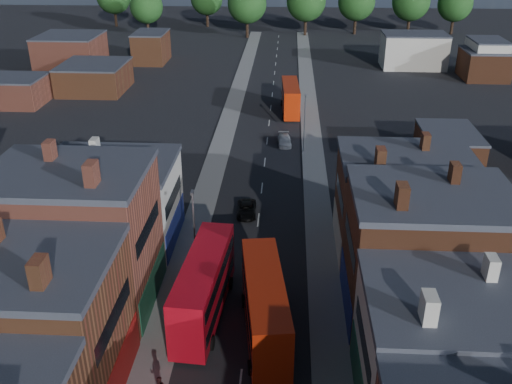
# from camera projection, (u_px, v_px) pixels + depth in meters

# --- Properties ---
(pavement_west) EXTENTS (3.00, 200.00, 0.12)m
(pavement_west) POSITION_uv_depth(u_px,v_px,m) (210.00, 179.00, 70.62)
(pavement_west) COLOR gray
(pavement_west) RESTS_ON ground
(pavement_east) EXTENTS (3.00, 200.00, 0.12)m
(pavement_east) POSITION_uv_depth(u_px,v_px,m) (315.00, 182.00, 69.95)
(pavement_east) COLOR gray
(pavement_east) RESTS_ON ground
(lamp_post_2) EXTENTS (0.25, 0.70, 8.12)m
(lamp_post_2) POSITION_uv_depth(u_px,v_px,m) (194.00, 226.00, 50.56)
(lamp_post_2) COLOR slate
(lamp_post_2) RESTS_ON ground
(lamp_post_3) EXTENTS (0.25, 0.70, 8.12)m
(lamp_post_3) POSITION_uv_depth(u_px,v_px,m) (305.00, 120.00, 76.98)
(lamp_post_3) COLOR slate
(lamp_post_3) RESTS_ON ground
(bus_0) EXTENTS (3.82, 12.41, 5.28)m
(bus_0) POSITION_uv_depth(u_px,v_px,m) (204.00, 286.00, 45.48)
(bus_0) COLOR #A90916
(bus_0) RESTS_ON ground
(bus_1) EXTENTS (4.38, 12.45, 5.26)m
(bus_1) POSITION_uv_depth(u_px,v_px,m) (265.00, 307.00, 43.10)
(bus_1) COLOR red
(bus_1) RESTS_ON ground
(bus_2) EXTENTS (3.26, 11.30, 4.83)m
(bus_2) POSITION_uv_depth(u_px,v_px,m) (290.00, 97.00, 93.68)
(bus_2) COLOR #B82508
(bus_2) RESTS_ON ground
(car_2) EXTENTS (2.25, 4.54, 1.24)m
(car_2) POSITION_uv_depth(u_px,v_px,m) (247.00, 209.00, 62.23)
(car_2) COLOR black
(car_2) RESTS_ON ground
(car_3) EXTENTS (2.15, 4.61, 1.30)m
(car_3) POSITION_uv_depth(u_px,v_px,m) (284.00, 140.00, 81.27)
(car_3) COLOR beige
(car_3) RESTS_ON ground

